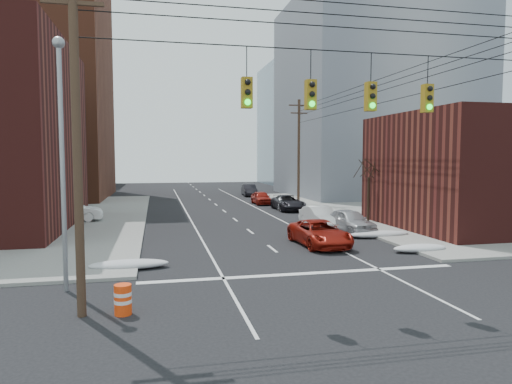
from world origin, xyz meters
name	(u,v)px	position (x,y,z in m)	size (l,w,h in m)	color
ground	(375,329)	(0.00, 0.00, 0.00)	(160.00, 160.00, 0.00)	black
sidewalk_ne	(498,207)	(27.00, 27.00, 0.07)	(40.00, 40.00, 0.15)	gray
building_brick_tall	(0,72)	(-24.00, 48.00, 15.00)	(24.00, 20.00, 30.00)	brown
building_brick_far	(39,152)	(-26.00, 74.00, 6.00)	(22.00, 18.00, 12.00)	#4B1916
building_office	(374,100)	(22.00, 44.00, 12.50)	(22.00, 20.00, 25.00)	gray
building_glass	(319,125)	(24.00, 70.00, 11.00)	(20.00, 18.00, 22.00)	gray
building_storefront	(504,171)	(18.00, 16.00, 4.00)	(16.00, 12.00, 8.00)	#4B1916
utility_pole_left	(77,131)	(-8.50, 3.00, 5.78)	(2.20, 0.28, 11.00)	#473323
utility_pole_far	(299,150)	(8.50, 34.00, 5.78)	(2.20, 0.28, 11.00)	#473323
traffic_signals	(341,94)	(0.10, 2.97, 7.17)	(17.00, 0.42, 2.02)	black
street_light	(62,142)	(-9.50, 6.00, 5.54)	(0.44, 0.44, 9.32)	gray
bare_tree	(368,193)	(9.59, 20.00, 2.32)	(2.09, 2.20, 4.93)	black
snow_nw	(129,264)	(-7.40, 9.00, 0.21)	(3.50, 1.08, 0.42)	silver
snow_ne	(420,248)	(7.40, 9.50, 0.21)	(3.00, 1.08, 0.42)	silver
snow_east_far	(379,234)	(7.40, 14.00, 0.21)	(4.00, 1.08, 0.42)	silver
red_pickup	(320,233)	(2.84, 12.31, 0.71)	(2.37, 5.14, 1.43)	maroon
parked_car_a	(350,221)	(6.40, 16.22, 0.78)	(1.84, 4.57, 1.56)	silver
parked_car_b	(320,217)	(5.22, 18.71, 0.75)	(1.58, 4.53, 1.49)	silver
parked_car_c	(288,203)	(6.03, 29.44, 0.71)	(2.36, 5.11, 1.42)	black
parked_car_d	(285,203)	(5.90, 30.16, 0.64)	(1.80, 4.43, 1.29)	#B8B8BE
parked_car_e	(261,198)	(4.80, 35.41, 0.70)	(1.65, 4.11, 1.40)	maroon
parked_car_f	(249,190)	(5.65, 46.10, 0.75)	(1.59, 4.56, 1.50)	black
lot_car_a	(71,211)	(-12.53, 24.63, 0.91)	(1.61, 4.61, 1.52)	silver
lot_car_b	(49,209)	(-14.80, 28.18, 0.78)	(2.11, 4.57, 1.27)	#B2B2B7
construction_barrel	(123,299)	(-7.24, 2.88, 0.50)	(0.57, 0.57, 0.97)	#FF3F0D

